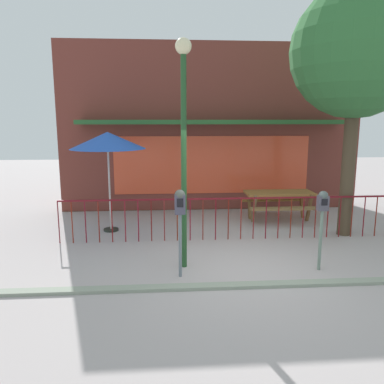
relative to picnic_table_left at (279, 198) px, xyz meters
The scene contains 10 objects.
ground 3.87m from the picnic_table_left, 115.48° to the right, with size 40.00×40.00×0.00m, color #ACA1A1.
pub_storefront 2.93m from the picnic_table_left, 135.60° to the left, with size 8.90×1.37×4.87m.
patio_fence_front 2.31m from the picnic_table_left, 135.41° to the right, with size 7.50×0.04×0.97m.
picnic_table_left is the anchor object (origin of this frame).
patio_umbrella 4.71m from the picnic_table_left, behind, with size 1.77×1.77×2.39m.
parking_meter_near 4.63m from the picnic_table_left, 127.75° to the right, with size 0.18×0.17×1.53m.
parking_meter_far 3.56m from the picnic_table_left, 94.82° to the right, with size 0.18×0.17×1.45m.
street_tree 3.95m from the picnic_table_left, 51.33° to the right, with size 2.89×2.89×5.58m.
street_lamp 4.64m from the picnic_table_left, 130.56° to the right, with size 0.28×0.28×4.02m.
curb_edge 4.49m from the picnic_table_left, 111.65° to the right, with size 12.46×0.20×0.11m, color gray.
Camera 1 is at (-1.43, -6.50, 2.69)m, focal length 36.15 mm.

